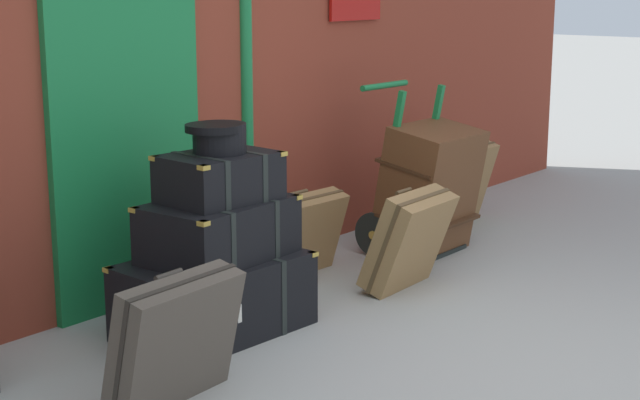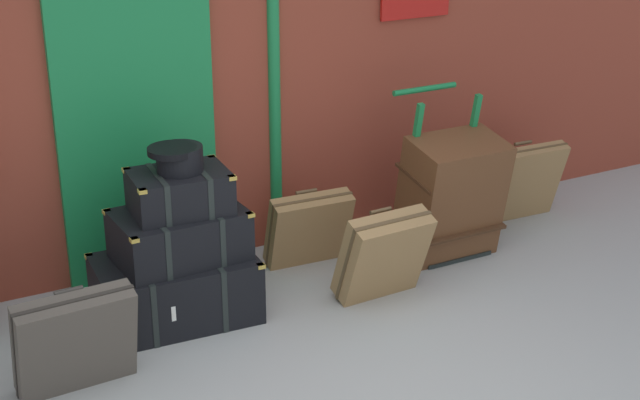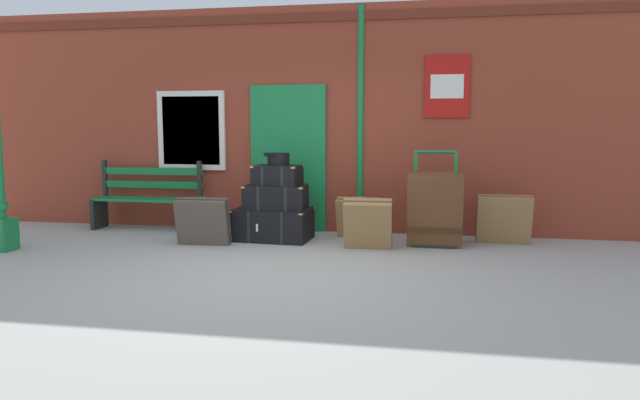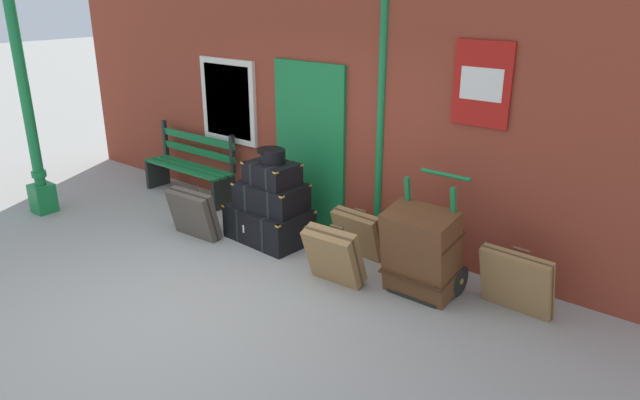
{
  "view_description": "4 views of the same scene",
  "coord_description": "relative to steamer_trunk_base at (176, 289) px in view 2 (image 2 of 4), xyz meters",
  "views": [
    {
      "loc": [
        -4.1,
        -1.99,
        1.91
      ],
      "look_at": [
        0.62,
        1.81,
        0.55
      ],
      "focal_mm": 54.7,
      "sensor_mm": 36.0,
      "label": 1
    },
    {
      "loc": [
        -2.2,
        -3.57,
        3.03
      ],
      "look_at": [
        0.61,
        1.72,
        0.62
      ],
      "focal_mm": 53.21,
      "sensor_mm": 36.0,
      "label": 2
    },
    {
      "loc": [
        1.59,
        -5.89,
        1.52
      ],
      "look_at": [
        0.17,
        1.76,
        0.54
      ],
      "focal_mm": 33.23,
      "sensor_mm": 36.0,
      "label": 3
    },
    {
      "loc": [
        4.2,
        -3.06,
        2.96
      ],
      "look_at": [
        0.15,
        1.93,
        0.6
      ],
      "focal_mm": 32.8,
      "sensor_mm": 36.0,
      "label": 4
    }
  ],
  "objects": [
    {
      "name": "brick_facade",
      "position": [
        0.44,
        0.9,
        1.39
      ],
      "size": [
        10.4,
        0.35,
        3.2
      ],
      "color": "brown",
      "rests_on": "ground"
    },
    {
      "name": "steamer_trunk_base",
      "position": [
        0.0,
        0.0,
        0.0
      ],
      "size": [
        1.05,
        0.71,
        0.43
      ],
      "color": "black",
      "rests_on": "ground"
    },
    {
      "name": "steamer_trunk_middle",
      "position": [
        0.05,
        0.01,
        0.37
      ],
      "size": [
        0.83,
        0.58,
        0.33
      ],
      "color": "black",
      "rests_on": "steamer_trunk_base"
    },
    {
      "name": "steamer_trunk_top",
      "position": [
        0.07,
        0.01,
        0.66
      ],
      "size": [
        0.64,
        0.49,
        0.27
      ],
      "color": "black",
      "rests_on": "steamer_trunk_middle"
    },
    {
      "name": "round_hatbox",
      "position": [
        0.07,
        0.02,
        0.89
      ],
      "size": [
        0.34,
        0.31,
        0.16
      ],
      "color": "black",
      "rests_on": "steamer_trunk_top"
    },
    {
      "name": "porters_trolley",
      "position": [
        2.13,
        0.14,
        0.06
      ],
      "size": [
        0.71,
        0.58,
        1.2
      ],
      "color": "black",
      "rests_on": "ground"
    },
    {
      "name": "large_brown_trunk",
      "position": [
        2.13,
        -0.03,
        0.26
      ],
      "size": [
        0.7,
        0.58,
        0.94
      ],
      "color": "brown",
      "rests_on": "ground"
    },
    {
      "name": "suitcase_caramel",
      "position": [
        1.32,
        -0.4,
        0.11
      ],
      "size": [
        0.61,
        0.42,
        0.65
      ],
      "color": "olive",
      "rests_on": "ground"
    },
    {
      "name": "suitcase_charcoal",
      "position": [
        3.01,
        0.23,
        0.12
      ],
      "size": [
        0.7,
        0.33,
        0.67
      ],
      "color": "olive",
      "rests_on": "ground"
    },
    {
      "name": "suitcase_cream",
      "position": [
        -0.78,
        -0.53,
        0.1
      ],
      "size": [
        0.69,
        0.34,
        0.63
      ],
      "color": "#51473D",
      "rests_on": "ground"
    },
    {
      "name": "suitcase_slate",
      "position": [
        1.13,
        0.31,
        0.07
      ],
      "size": [
        0.62,
        0.35,
        0.57
      ],
      "color": "olive",
      "rests_on": "ground"
    }
  ]
}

